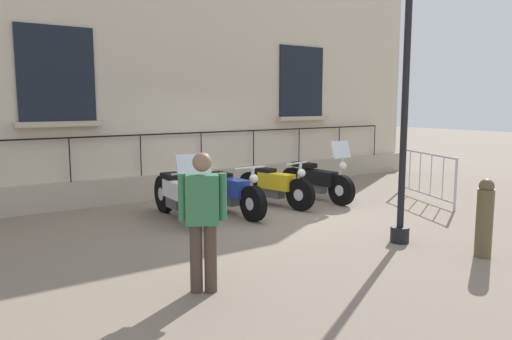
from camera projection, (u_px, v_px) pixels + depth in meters
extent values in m
plane|color=gray|center=(265.00, 213.00, 9.54)|extent=(60.00, 60.00, 0.00)
cube|color=beige|center=(191.00, 52.00, 11.44)|extent=(0.60, 13.98, 6.52)
cube|color=#B1A48F|center=(201.00, 182.00, 11.53)|extent=(0.20, 13.98, 0.55)
cube|color=black|center=(301.00, 82.00, 13.02)|extent=(0.06, 1.44, 1.81)
cube|color=#BCAE97|center=(303.00, 118.00, 13.08)|extent=(0.24, 1.64, 0.10)
cube|color=black|center=(57.00, 74.00, 9.50)|extent=(0.06, 1.44, 1.81)
cube|color=#BCAE97|center=(60.00, 124.00, 9.57)|extent=(0.24, 1.64, 0.10)
cube|color=black|center=(201.00, 133.00, 11.35)|extent=(0.03, 11.74, 0.03)
cylinder|color=black|center=(70.00, 160.00, 9.73)|extent=(0.02, 0.02, 0.88)
cylinder|color=black|center=(141.00, 155.00, 10.57)|extent=(0.02, 0.02, 0.88)
cylinder|color=black|center=(201.00, 152.00, 11.40)|extent=(0.02, 0.02, 0.88)
cylinder|color=black|center=(254.00, 148.00, 12.24)|extent=(0.02, 0.02, 0.88)
cylinder|color=black|center=(299.00, 145.00, 13.08)|extent=(0.02, 0.02, 0.88)
cylinder|color=black|center=(339.00, 143.00, 13.92)|extent=(0.02, 0.02, 0.88)
cylinder|color=black|center=(375.00, 140.00, 14.76)|extent=(0.02, 0.02, 0.88)
cylinder|color=black|center=(195.00, 206.00, 8.40)|extent=(0.72, 0.17, 0.72)
cylinder|color=silver|center=(195.00, 206.00, 8.40)|extent=(0.26, 0.17, 0.25)
cylinder|color=black|center=(164.00, 194.00, 9.57)|extent=(0.72, 0.17, 0.72)
cylinder|color=silver|center=(164.00, 194.00, 9.57)|extent=(0.26, 0.17, 0.25)
cube|color=silver|center=(180.00, 189.00, 8.92)|extent=(0.83, 0.38, 0.31)
cube|color=#4C4C51|center=(178.00, 201.00, 9.03)|extent=(0.50, 0.30, 0.25)
cube|color=black|center=(172.00, 176.00, 9.17)|extent=(0.47, 0.33, 0.10)
cylinder|color=silver|center=(194.00, 190.00, 8.41)|extent=(0.16, 0.07, 0.57)
cylinder|color=silver|center=(192.00, 173.00, 8.41)|extent=(0.08, 0.75, 0.04)
sphere|color=white|center=(195.00, 184.00, 8.33)|extent=(0.16, 0.16, 0.16)
cylinder|color=silver|center=(184.00, 205.00, 9.28)|extent=(0.73, 0.12, 0.08)
cube|color=silver|center=(193.00, 164.00, 8.34)|extent=(0.15, 0.62, 0.36)
cylinder|color=black|center=(253.00, 204.00, 8.83)|extent=(0.64, 0.16, 0.64)
cylinder|color=silver|center=(253.00, 204.00, 8.83)|extent=(0.23, 0.17, 0.22)
cylinder|color=black|center=(208.00, 191.00, 10.05)|extent=(0.64, 0.16, 0.64)
cylinder|color=silver|center=(208.00, 191.00, 10.05)|extent=(0.23, 0.17, 0.22)
cube|color=#1E389E|center=(231.00, 187.00, 9.37)|extent=(0.91, 0.32, 0.33)
cube|color=#4C4C51|center=(228.00, 198.00, 9.48)|extent=(0.55, 0.25, 0.22)
cube|color=black|center=(220.00, 175.00, 9.64)|extent=(0.51, 0.28, 0.10)
cylinder|color=silver|center=(251.00, 186.00, 8.82)|extent=(0.16, 0.06, 0.64)
cylinder|color=silver|center=(250.00, 168.00, 8.82)|extent=(0.05, 0.66, 0.04)
sphere|color=white|center=(254.00, 179.00, 8.75)|extent=(0.16, 0.16, 0.16)
cylinder|color=silver|center=(230.00, 201.00, 9.74)|extent=(0.82, 0.10, 0.08)
cylinder|color=black|center=(300.00, 195.00, 9.68)|extent=(0.65, 0.25, 0.64)
cylinder|color=silver|center=(300.00, 195.00, 9.68)|extent=(0.25, 0.18, 0.22)
cylinder|color=black|center=(251.00, 187.00, 10.59)|extent=(0.65, 0.25, 0.64)
cylinder|color=silver|center=(251.00, 187.00, 10.59)|extent=(0.25, 0.18, 0.22)
cube|color=gold|center=(276.00, 181.00, 10.07)|extent=(0.83, 0.44, 0.32)
cube|color=#4C4C51|center=(273.00, 192.00, 10.17)|extent=(0.51, 0.32, 0.22)
cube|color=black|center=(265.00, 170.00, 10.27)|extent=(0.48, 0.34, 0.10)
cylinder|color=silver|center=(299.00, 179.00, 9.67)|extent=(0.17, 0.09, 0.62)
cylinder|color=silver|center=(297.00, 163.00, 9.66)|extent=(0.16, 0.63, 0.04)
sphere|color=white|center=(301.00, 173.00, 9.61)|extent=(0.16, 0.16, 0.16)
cylinder|color=silver|center=(272.00, 195.00, 10.40)|extent=(0.71, 0.22, 0.08)
cylinder|color=black|center=(341.00, 190.00, 10.18)|extent=(0.64, 0.17, 0.63)
cylinder|color=silver|center=(341.00, 190.00, 10.18)|extent=(0.23, 0.16, 0.22)
cylinder|color=black|center=(292.00, 181.00, 11.34)|extent=(0.64, 0.17, 0.63)
cylinder|color=silver|center=(292.00, 181.00, 11.34)|extent=(0.23, 0.16, 0.22)
cube|color=black|center=(317.00, 177.00, 10.69)|extent=(1.03, 0.33, 0.30)
cube|color=#4C4C51|center=(314.00, 187.00, 10.80)|extent=(0.62, 0.25, 0.22)
cube|color=black|center=(304.00, 165.00, 10.98)|extent=(0.58, 0.28, 0.10)
cylinder|color=silver|center=(340.00, 173.00, 10.17)|extent=(0.16, 0.07, 0.69)
cylinder|color=silver|center=(339.00, 157.00, 10.16)|extent=(0.07, 0.60, 0.04)
sphere|color=white|center=(343.00, 166.00, 10.10)|extent=(0.16, 0.16, 0.16)
cylinder|color=silver|center=(312.00, 190.00, 11.07)|extent=(0.92, 0.13, 0.08)
cube|color=silver|center=(341.00, 150.00, 10.10)|extent=(0.15, 0.49, 0.36)
cylinder|color=black|center=(400.00, 234.00, 7.51)|extent=(0.28, 0.28, 0.24)
cylinder|color=black|center=(406.00, 86.00, 7.21)|extent=(0.10, 0.10, 4.69)
cylinder|color=#B7B7BF|center=(400.00, 170.00, 11.72)|extent=(0.05, 0.05, 1.05)
cylinder|color=#B7B7BF|center=(456.00, 184.00, 9.64)|extent=(0.05, 0.05, 1.05)
cylinder|color=#B7B7BF|center=(426.00, 154.00, 10.61)|extent=(2.00, 0.86, 0.04)
cylinder|color=#B7B7BF|center=(424.00, 194.00, 10.73)|extent=(2.00, 0.86, 0.04)
cylinder|color=#B7B7BF|center=(410.00, 169.00, 11.29)|extent=(0.02, 0.02, 0.87)
cylinder|color=#B7B7BF|center=(420.00, 172.00, 10.88)|extent=(0.02, 0.02, 0.87)
cylinder|color=#B7B7BF|center=(431.00, 174.00, 10.46)|extent=(0.02, 0.02, 0.87)
cylinder|color=#B7B7BF|center=(443.00, 177.00, 10.05)|extent=(0.02, 0.02, 0.87)
cylinder|color=brown|center=(484.00, 223.00, 6.76)|extent=(0.22, 0.22, 0.94)
sphere|color=brown|center=(487.00, 186.00, 6.69)|extent=(0.20, 0.20, 0.20)
cylinder|color=#47382D|center=(211.00, 258.00, 5.51)|extent=(0.14, 0.14, 0.78)
cylinder|color=#47382D|center=(196.00, 258.00, 5.50)|extent=(0.14, 0.14, 0.78)
cube|color=#337247|center=(203.00, 199.00, 5.42)|extent=(0.38, 0.42, 0.55)
sphere|color=#8C664C|center=(202.00, 162.00, 5.36)|extent=(0.21, 0.21, 0.21)
cylinder|color=#337247|center=(223.00, 197.00, 5.43)|extent=(0.09, 0.09, 0.52)
cylinder|color=#337247|center=(182.00, 197.00, 5.40)|extent=(0.09, 0.09, 0.52)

